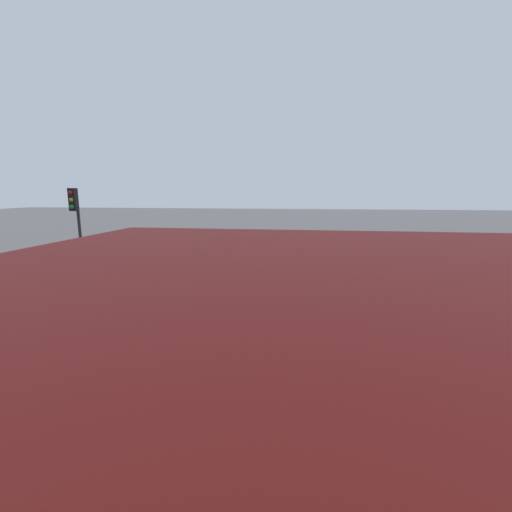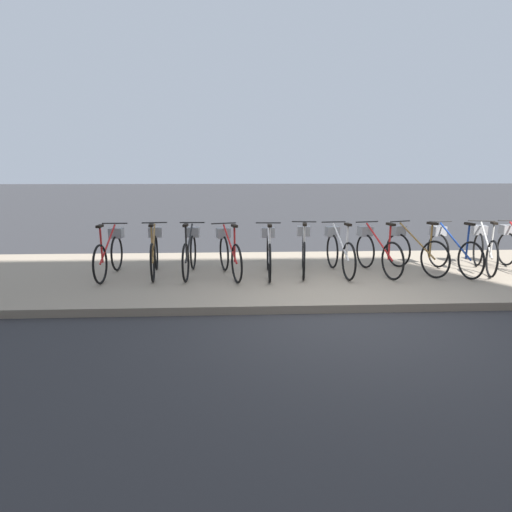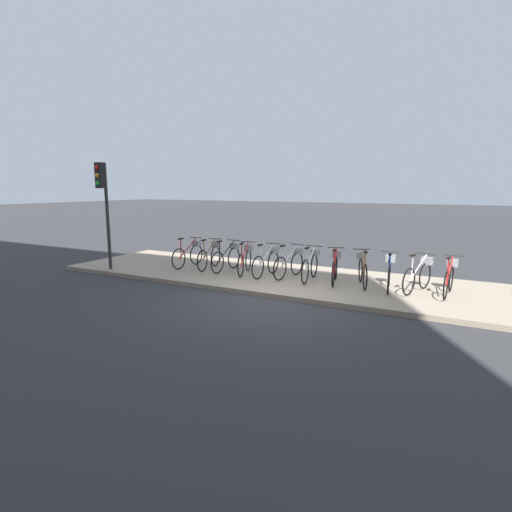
{
  "view_description": "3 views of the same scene",
  "coord_description": "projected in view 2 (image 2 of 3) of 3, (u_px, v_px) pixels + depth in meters",
  "views": [
    {
      "loc": [
        1.91,
        -10.35,
        3.18
      ],
      "look_at": [
        0.3,
        0.91,
        1.08
      ],
      "focal_mm": 24.0,
      "sensor_mm": 36.0,
      "label": 1
    },
    {
      "loc": [
        -1.53,
        -5.2,
        1.93
      ],
      "look_at": [
        -1.25,
        0.8,
        0.66
      ],
      "focal_mm": 28.0,
      "sensor_mm": 36.0,
      "label": 2
    },
    {
      "loc": [
        3.94,
        -8.31,
        2.62
      ],
      "look_at": [
        -1.07,
        1.21,
        0.76
      ],
      "focal_mm": 28.0,
      "sensor_mm": 36.0,
      "label": 3
    }
  ],
  "objects": [
    {
      "name": "parked_bicycle_8",
      "position": [
        412.0,
        248.0,
        7.35
      ],
      "size": [
        0.66,
        1.48,
        0.96
      ],
      "color": "black",
      "rests_on": "sidewalk"
    },
    {
      "name": "parked_bicycle_9",
      "position": [
        450.0,
        249.0,
        7.3
      ],
      "size": [
        0.46,
        1.55,
        0.96
      ],
      "color": "black",
      "rests_on": "sidewalk"
    },
    {
      "name": "sidewalk",
      "position": [
        321.0,
        275.0,
        7.38
      ],
      "size": [
        14.7,
        3.77,
        0.12
      ],
      "color": "gray",
      "rests_on": "ground_plane"
    },
    {
      "name": "parked_bicycle_4",
      "position": [
        269.0,
        251.0,
        7.1
      ],
      "size": [
        0.46,
        1.56,
        0.96
      ],
      "color": "black",
      "rests_on": "sidewalk"
    },
    {
      "name": "parked_bicycle_5",
      "position": [
        304.0,
        249.0,
        7.27
      ],
      "size": [
        0.46,
        1.55,
        0.96
      ],
      "color": "black",
      "rests_on": "sidewalk"
    },
    {
      "name": "parked_bicycle_0",
      "position": [
        110.0,
        252.0,
        7.03
      ],
      "size": [
        0.46,
        1.56,
        0.96
      ],
      "color": "black",
      "rests_on": "sidewalk"
    },
    {
      "name": "parked_bicycle_1",
      "position": [
        154.0,
        251.0,
        7.13
      ],
      "size": [
        0.46,
        1.55,
        0.96
      ],
      "color": "black",
      "rests_on": "sidewalk"
    },
    {
      "name": "ground_plane",
      "position": [
        348.0,
        313.0,
        5.55
      ],
      "size": [
        120.0,
        120.0,
        0.0
      ],
      "primitive_type": "plane",
      "color": "#2D2D30"
    },
    {
      "name": "parked_bicycle_2",
      "position": [
        190.0,
        251.0,
        7.14
      ],
      "size": [
        0.46,
        1.56,
        0.96
      ],
      "color": "black",
      "rests_on": "sidewalk"
    },
    {
      "name": "parked_bicycle_7",
      "position": [
        376.0,
        249.0,
        7.26
      ],
      "size": [
        0.5,
        1.53,
        0.96
      ],
      "color": "black",
      "rests_on": "sidewalk"
    },
    {
      "name": "parked_bicycle_10",
      "position": [
        484.0,
        248.0,
        7.42
      ],
      "size": [
        0.61,
        1.5,
        0.96
      ],
      "color": "black",
      "rests_on": "sidewalk"
    },
    {
      "name": "parked_bicycle_6",
      "position": [
        339.0,
        250.0,
        7.24
      ],
      "size": [
        0.46,
        1.56,
        0.96
      ],
      "color": "black",
      "rests_on": "sidewalk"
    },
    {
      "name": "parked_bicycle_3",
      "position": [
        229.0,
        252.0,
        7.05
      ],
      "size": [
        0.56,
        1.51,
        0.96
      ],
      "color": "black",
      "rests_on": "sidewalk"
    }
  ]
}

